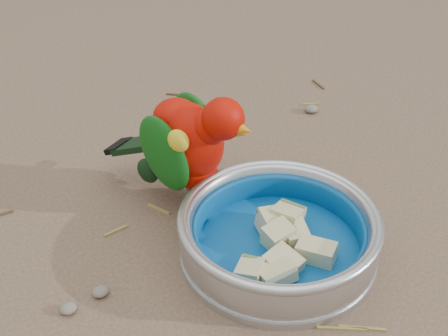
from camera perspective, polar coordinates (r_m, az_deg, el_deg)
ground at (r=0.76m, az=5.91°, el=-7.88°), size 60.00×60.00×0.00m
food_bowl at (r=0.76m, az=4.94°, el=-7.52°), size 0.23×0.23×0.02m
bowl_wall at (r=0.74m, az=5.05°, el=-5.78°), size 0.23×0.23×0.04m
fruit_wedges at (r=0.74m, az=5.02°, el=-6.20°), size 0.14×0.14×0.03m
lory_parrot at (r=0.79m, az=-3.14°, el=1.57°), size 0.18×0.22×0.16m
ground_debris at (r=0.78m, az=6.07°, el=-6.74°), size 0.90×0.80×0.01m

